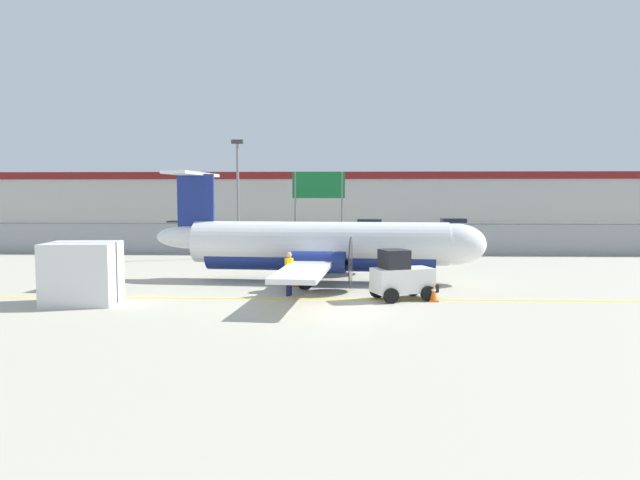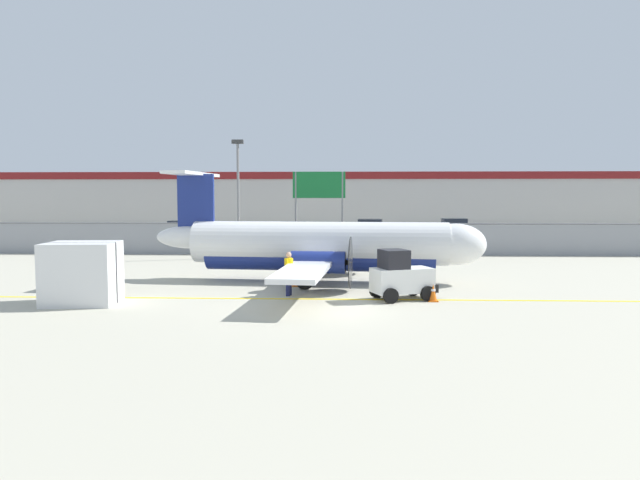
{
  "view_description": "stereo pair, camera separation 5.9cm",
  "coord_description": "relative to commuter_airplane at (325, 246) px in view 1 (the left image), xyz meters",
  "views": [
    {
      "loc": [
        1.03,
        -19.05,
        3.86
      ],
      "look_at": [
        0.04,
        7.39,
        1.8
      ],
      "focal_mm": 32.0,
      "sensor_mm": 36.0,
      "label": 1
    },
    {
      "loc": [
        1.09,
        -19.04,
        3.86
      ],
      "look_at": [
        0.04,
        7.39,
        1.8
      ],
      "focal_mm": 32.0,
      "sensor_mm": 36.0,
      "label": 2
    }
  ],
  "objects": [
    {
      "name": "ground_plane",
      "position": [
        -0.31,
        -4.37,
        -1.6
      ],
      "size": [
        140.0,
        140.0,
        0.01
      ],
      "color": "#B2AD99"
    },
    {
      "name": "perimeter_fence",
      "position": [
        -0.31,
        11.63,
        -0.49
      ],
      "size": [
        98.0,
        0.1,
        2.1
      ],
      "color": "gray",
      "rests_on": "ground"
    },
    {
      "name": "parking_lot_strip",
      "position": [
        -0.31,
        23.13,
        -1.54
      ],
      "size": [
        98.0,
        17.0,
        0.12
      ],
      "color": "#38383A",
      "rests_on": "ground"
    },
    {
      "name": "background_building",
      "position": [
        -0.31,
        41.62,
        1.66
      ],
      "size": [
        91.0,
        8.1,
        6.5
      ],
      "color": "beige",
      "rests_on": "ground"
    },
    {
      "name": "commuter_airplane",
      "position": [
        0.0,
        0.0,
        0.0
      ],
      "size": [
        14.99,
        16.08,
        4.92
      ],
      "rotation": [
        0.0,
        0.0,
        -0.09
      ],
      "color": "white",
      "rests_on": "ground"
    },
    {
      "name": "baggage_tug",
      "position": [
        2.95,
        -4.34,
        -0.75
      ],
      "size": [
        2.57,
        2.02,
        1.88
      ],
      "rotation": [
        0.0,
        0.0,
        0.36
      ],
      "color": "silver",
      "rests_on": "ground"
    },
    {
      "name": "ground_crew_worker",
      "position": [
        -1.29,
        -3.65,
        -0.65
      ],
      "size": [
        0.41,
        0.55,
        1.7
      ],
      "rotation": [
        0.0,
        0.0,
        2.89
      ],
      "color": "#191E4C",
      "rests_on": "ground"
    },
    {
      "name": "cargo_container",
      "position": [
        -8.53,
        -5.56,
        -0.5
      ],
      "size": [
        2.59,
        2.23,
        2.2
      ],
      "rotation": [
        0.0,
        0.0,
        0.1
      ],
      "color": "silver",
      "rests_on": "ground"
    },
    {
      "name": "traffic_cone_near_left",
      "position": [
        -1.26,
        -1.35,
        -1.29
      ],
      "size": [
        0.36,
        0.36,
        0.64
      ],
      "color": "orange",
      "rests_on": "ground"
    },
    {
      "name": "traffic_cone_near_right",
      "position": [
        -1.5,
        1.62,
        -1.29
      ],
      "size": [
        0.36,
        0.36,
        0.64
      ],
      "color": "orange",
      "rests_on": "ground"
    },
    {
      "name": "traffic_cone_far_left",
      "position": [
        4.1,
        -4.65,
        -1.29
      ],
      "size": [
        0.36,
        0.36,
        0.64
      ],
      "color": "orange",
      "rests_on": "ground"
    },
    {
      "name": "parked_car_0",
      "position": [
        -13.26,
        23.55,
        -0.71
      ],
      "size": [
        4.24,
        2.09,
        1.58
      ],
      "rotation": [
        0.0,
        0.0,
        3.11
      ],
      "color": "red",
      "rests_on": "parking_lot_strip"
    },
    {
      "name": "parked_car_1",
      "position": [
        -3.57,
        21.95,
        -0.71
      ],
      "size": [
        4.29,
        2.19,
        1.58
      ],
      "rotation": [
        0.0,
        0.0,
        3.08
      ],
      "color": "slate",
      "rests_on": "parking_lot_strip"
    },
    {
      "name": "parked_car_2",
      "position": [
        3.47,
        27.67,
        -0.71
      ],
      "size": [
        4.37,
        2.37,
        1.58
      ],
      "rotation": [
        0.0,
        0.0,
        -0.11
      ],
      "color": "silver",
      "rests_on": "parking_lot_strip"
    },
    {
      "name": "parked_car_3",
      "position": [
        11.58,
        29.61,
        -0.71
      ],
      "size": [
        4.3,
        2.21,
        1.58
      ],
      "rotation": [
        0.0,
        0.0,
        0.06
      ],
      "color": "navy",
      "rests_on": "parking_lot_strip"
    },
    {
      "name": "apron_light_pole",
      "position": [
        -5.64,
        9.49,
        2.7
      ],
      "size": [
        0.7,
        0.3,
        7.27
      ],
      "color": "slate",
      "rests_on": "ground"
    },
    {
      "name": "highway_sign",
      "position": [
        -0.83,
        13.65,
        2.54
      ],
      "size": [
        3.6,
        0.14,
        5.5
      ],
      "color": "slate",
      "rests_on": "ground"
    }
  ]
}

